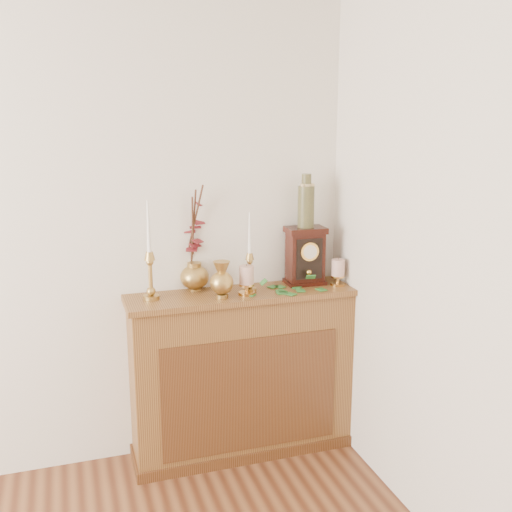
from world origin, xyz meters
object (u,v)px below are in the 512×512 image
object	(u,v)px
mantel_clock	(305,256)
ceramic_vase	(306,204)
candlestick_left	(150,268)
candlestick_center	(250,266)
ginger_jar	(194,242)
bud_vase	(222,280)

from	to	relation	value
mantel_clock	ceramic_vase	bearing A→B (deg)	90.00
candlestick_left	ceramic_vase	size ratio (longest dim) A/B	1.74
candlestick_left	candlestick_center	world-z (taller)	candlestick_left
mantel_clock	ceramic_vase	xyz separation A→B (m)	(0.00, 0.00, 0.29)
candlestick_center	ginger_jar	world-z (taller)	ginger_jar
candlestick_center	ginger_jar	xyz separation A→B (m)	(-0.26, 0.15, 0.12)
candlestick_left	ceramic_vase	distance (m)	0.91
mantel_clock	ceramic_vase	size ratio (longest dim) A/B	1.10
candlestick_center	candlestick_left	bearing A→B (deg)	178.03
mantel_clock	bud_vase	bearing A→B (deg)	-164.00
ginger_jar	ceramic_vase	xyz separation A→B (m)	(0.60, -0.10, 0.19)
ginger_jar	mantel_clock	world-z (taller)	ginger_jar
candlestick_center	ceramic_vase	bearing A→B (deg)	8.79
bud_vase	mantel_clock	world-z (taller)	mantel_clock
ceramic_vase	bud_vase	bearing A→B (deg)	-165.86
candlestick_center	mantel_clock	world-z (taller)	candlestick_center
candlestick_left	bud_vase	bearing A→B (deg)	-15.23
bud_vase	ginger_jar	xyz separation A→B (m)	(-0.09, 0.23, 0.16)
candlestick_left	mantel_clock	size ratio (longest dim) A/B	1.58
candlestick_left	bud_vase	xyz separation A→B (m)	(0.35, -0.09, -0.07)
ginger_jar	ceramic_vase	size ratio (longest dim) A/B	1.96
bud_vase	mantel_clock	xyz separation A→B (m)	(0.51, 0.13, 0.06)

